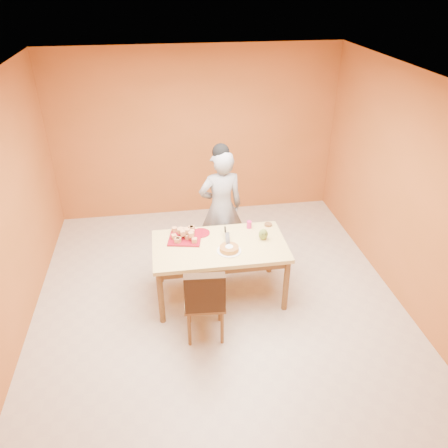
{
  "coord_description": "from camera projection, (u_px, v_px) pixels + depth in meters",
  "views": [
    {
      "loc": [
        -0.57,
        -4.14,
        3.62
      ],
      "look_at": [
        0.11,
        0.3,
        0.98
      ],
      "focal_mm": 35.0,
      "sensor_mm": 36.0,
      "label": 1
    }
  ],
  "objects": [
    {
      "name": "sponge_cake",
      "position": [
        229.0,
        249.0,
        5.08
      ],
      "size": [
        0.27,
        0.27,
        0.05
      ],
      "primitive_type": "cylinder",
      "rotation": [
        0.0,
        0.0,
        0.23
      ],
      "color": "#C27132",
      "rests_on": "white_cake_plate"
    },
    {
      "name": "wall_left",
      "position": [
        1.0,
        225.0,
        4.46
      ],
      "size": [
        0.0,
        5.0,
        5.0
      ],
      "primitive_type": "plane",
      "rotation": [
        1.57,
        0.0,
        1.57
      ],
      "color": "#BB622B",
      "rests_on": "floor"
    },
    {
      "name": "wall_back",
      "position": [
        196.0,
        135.0,
        6.88
      ],
      "size": [
        4.5,
        0.0,
        4.5
      ],
      "primitive_type": "plane",
      "rotation": [
        1.57,
        0.0,
        0.0
      ],
      "color": "#BB622B",
      "rests_on": "floor"
    },
    {
      "name": "checker_tin",
      "position": [
        268.0,
        225.0,
        5.6
      ],
      "size": [
        0.11,
        0.11,
        0.03
      ],
      "primitive_type": "cylinder",
      "rotation": [
        0.0,
        0.0,
        -0.12
      ],
      "color": "#3B1B10",
      "rests_on": "dining_table"
    },
    {
      "name": "magenta_glass",
      "position": [
        249.0,
        225.0,
        5.54
      ],
      "size": [
        0.07,
        0.07,
        0.09
      ],
      "primitive_type": "cylinder",
      "rotation": [
        0.0,
        0.0,
        -0.13
      ],
      "color": "#C01C64",
      "rests_on": "dining_table"
    },
    {
      "name": "person",
      "position": [
        221.0,
        208.0,
        5.89
      ],
      "size": [
        0.65,
        0.46,
        1.65
      ],
      "primitive_type": "imported",
      "rotation": [
        0.0,
        0.0,
        3.26
      ],
      "color": "gray",
      "rests_on": "floor"
    },
    {
      "name": "ceiling",
      "position": [
        217.0,
        82.0,
        4.07
      ],
      "size": [
        5.0,
        5.0,
        0.0
      ],
      "primitive_type": "plane",
      "rotation": [
        3.14,
        0.0,
        0.0
      ],
      "color": "white",
      "rests_on": "wall_back"
    },
    {
      "name": "cake_server",
      "position": [
        228.0,
        238.0,
        5.22
      ],
      "size": [
        0.08,
        0.27,
        0.01
      ],
      "primitive_type": "cube",
      "rotation": [
        0.0,
        0.0,
        -0.12
      ],
      "color": "silver",
      "rests_on": "sponge_cake"
    },
    {
      "name": "dining_table",
      "position": [
        220.0,
        251.0,
        5.27
      ],
      "size": [
        1.6,
        0.9,
        0.76
      ],
      "color": "#F5DA80",
      "rests_on": "floor"
    },
    {
      "name": "white_cake_plate",
      "position": [
        229.0,
        251.0,
        5.1
      ],
      "size": [
        0.36,
        0.36,
        0.01
      ],
      "primitive_type": "cylinder",
      "rotation": [
        0.0,
        0.0,
        -0.31
      ],
      "color": "white",
      "rests_on": "dining_table"
    },
    {
      "name": "floor",
      "position": [
        219.0,
        304.0,
        5.44
      ],
      "size": [
        5.0,
        5.0,
        0.0
      ],
      "primitive_type": "plane",
      "color": "beige",
      "rests_on": "ground"
    },
    {
      "name": "pastry_pile",
      "position": [
        185.0,
        233.0,
        5.31
      ],
      "size": [
        0.35,
        0.35,
        0.11
      ],
      "primitive_type": null,
      "color": "#E39F60",
      "rests_on": "pastry_platter"
    },
    {
      "name": "pastry_platter",
      "position": [
        185.0,
        238.0,
        5.34
      ],
      "size": [
        0.46,
        0.46,
        0.02
      ],
      "primitive_type": "cube",
      "rotation": [
        0.0,
        0.0,
        -0.2
      ],
      "color": "maroon",
      "rests_on": "dining_table"
    },
    {
      "name": "wall_right",
      "position": [
        411.0,
        195.0,
        5.05
      ],
      "size": [
        0.0,
        5.0,
        5.0
      ],
      "primitive_type": "plane",
      "rotation": [
        1.57,
        0.0,
        -1.57
      ],
      "color": "#BB622B",
      "rests_on": "floor"
    },
    {
      "name": "red_dinner_plate",
      "position": [
        201.0,
        233.0,
        5.44
      ],
      "size": [
        0.29,
        0.29,
        0.01
      ],
      "primitive_type": "cylinder",
      "rotation": [
        0.0,
        0.0,
        -0.4
      ],
      "color": "maroon",
      "rests_on": "dining_table"
    },
    {
      "name": "egg_ornament",
      "position": [
        263.0,
        234.0,
        5.29
      ],
      "size": [
        0.14,
        0.12,
        0.14
      ],
      "primitive_type": "ellipsoid",
      "rotation": [
        0.0,
        0.0,
        0.33
      ],
      "color": "olive",
      "rests_on": "dining_table"
    },
    {
      "name": "dining_chair",
      "position": [
        205.0,
        299.0,
        4.75
      ],
      "size": [
        0.48,
        0.55,
        0.97
      ],
      "rotation": [
        0.0,
        0.0,
        -0.07
      ],
      "color": "brown",
      "rests_on": "floor"
    }
  ]
}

